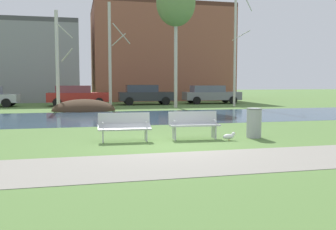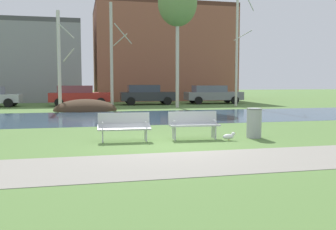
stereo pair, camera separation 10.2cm
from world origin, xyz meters
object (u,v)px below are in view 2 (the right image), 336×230
at_px(parked_sedan_second_red, 79,95).
at_px(parked_hatch_third_dark, 147,94).
at_px(seagull, 229,136).
at_px(parked_wagon_fourth_grey, 212,94).
at_px(trash_bin, 254,122).
at_px(bench_left, 124,126).
at_px(bench_right, 194,124).

height_order(parked_sedan_second_red, parked_hatch_third_dark, parked_hatch_third_dark).
distance_m(seagull, parked_wagon_fourth_grey, 19.89).
height_order(trash_bin, parked_sedan_second_red, parked_sedan_second_red).
height_order(bench_left, trash_bin, trash_bin).
bearing_deg(trash_bin, bench_left, 176.72).
relative_size(trash_bin, parked_sedan_second_red, 0.21).
distance_m(trash_bin, parked_wagon_fourth_grey, 19.23).
relative_size(parked_sedan_second_red, parked_wagon_fourth_grey, 0.97).
xyz_separation_m(bench_left, parked_wagon_fourth_grey, (9.46, 18.25, 0.33)).
distance_m(seagull, parked_sedan_second_red, 19.06).
distance_m(parked_sedan_second_red, parked_wagon_fourth_grey, 10.85).
xyz_separation_m(bench_left, trash_bin, (4.21, -0.24, 0.03)).
relative_size(seagull, parked_wagon_fourth_grey, 0.09).
bearing_deg(parked_wagon_fourth_grey, seagull, -108.37).
relative_size(bench_left, parked_hatch_third_dark, 0.37).
relative_size(seagull, parked_hatch_third_dark, 0.10).
bearing_deg(parked_sedan_second_red, bench_left, -85.58).
xyz_separation_m(bench_right, parked_sedan_second_red, (-3.62, 17.88, 0.34)).
xyz_separation_m(bench_right, parked_hatch_third_dark, (1.65, 18.19, 0.35)).
distance_m(bench_right, trash_bin, 1.99).
bearing_deg(seagull, parked_hatch_third_dark, 87.89).
relative_size(trash_bin, seagull, 2.18).
height_order(bench_left, bench_right, same).
distance_m(parked_hatch_third_dark, parked_wagon_fourth_grey, 5.57).
bearing_deg(bench_left, parked_wagon_fourth_grey, 62.61).
height_order(parked_sedan_second_red, parked_wagon_fourth_grey, parked_sedan_second_red).
bearing_deg(parked_sedan_second_red, bench_right, -78.56).
bearing_deg(parked_hatch_third_dark, bench_right, -95.18).
height_order(bench_left, parked_hatch_third_dark, parked_hatch_third_dark).
bearing_deg(seagull, bench_left, 169.15).
xyz_separation_m(trash_bin, parked_wagon_fourth_grey, (5.24, 18.50, 0.30)).
bearing_deg(parked_hatch_third_dark, trash_bin, -88.98).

